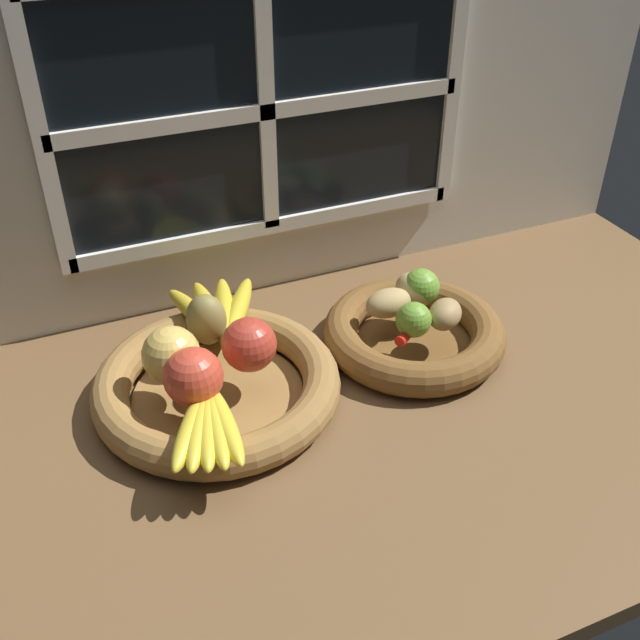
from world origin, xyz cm
name	(u,v)px	position (x,y,z in cm)	size (l,w,h in cm)	color
ground_plane	(340,390)	(0.00, 0.00, -1.50)	(140.00, 90.00, 3.00)	brown
back_wall	(262,126)	(0.00, 29.77, 27.88)	(140.00, 4.60, 55.00)	silver
fruit_bowl_left	(217,385)	(-17.13, 3.36, 2.43)	(34.22, 34.22, 5.21)	olive
fruit_bowl_right	(414,334)	(13.78, 3.36, 2.44)	(27.52, 27.52, 5.21)	brown
apple_red_front	(193,377)	(-21.21, -1.68, 9.07)	(7.71, 7.71, 7.71)	#CC422D
apple_red_right	(249,345)	(-12.54, 2.11, 8.96)	(7.49, 7.49, 7.49)	#B73828
apple_golden_left	(171,355)	(-22.69, 3.84, 9.09)	(7.76, 7.76, 7.76)	#DBB756
pear_brown	(206,320)	(-16.22, 9.81, 9.13)	(5.74, 5.30, 7.84)	olive
banana_bunch_front	(208,424)	(-21.36, -8.14, 6.58)	(10.35, 16.76, 2.75)	yellow
banana_bunch_back	(218,312)	(-13.27, 14.68, 6.60)	(14.72, 17.88, 2.77)	gold
potato_oblong	(389,303)	(10.52, 5.90, 7.33)	(7.38, 4.85, 4.24)	tan
potato_small	(443,313)	(16.68, 0.46, 7.37)	(6.17, 4.69, 4.32)	#A38451
potato_back	(414,289)	(15.59, 7.35, 7.63)	(6.44, 5.03, 4.84)	tan
lime_near	(414,320)	(11.44, -0.15, 7.82)	(5.22, 5.22, 5.22)	#6B9E33
lime_far	(421,287)	(16.51, 6.87, 8.07)	(5.71, 5.71, 5.71)	#6B9E33
chili_pepper	(418,325)	(12.62, 0.67, 6.06)	(1.70, 1.70, 10.13)	red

